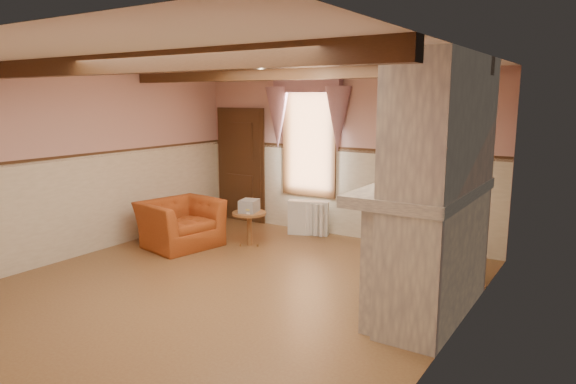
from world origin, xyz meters
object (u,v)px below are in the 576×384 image
Objects in this scene: side_table at (249,229)px; radiator at (308,218)px; oil_lamp at (435,169)px; mantel_clock at (440,170)px; armchair at (180,223)px; bowl at (426,181)px.

side_table is 1.18m from radiator.
oil_lamp is (2.69, -1.73, 1.26)m from radiator.
side_table is 2.29× the size of mantel_clock.
oil_lamp is at bearing -52.78° from radiator.
radiator is 3.32m from mantel_clock.
mantel_clock is (4.06, 0.22, 1.15)m from armchair.
oil_lamp reaches higher than armchair.
bowl is (4.06, -0.30, 1.09)m from armchair.
armchair is at bearing 175.71° from bowl.
armchair is 4.78× the size of mantel_clock.
side_table is at bearing 172.33° from mantel_clock.
side_table is 1.51× the size of bowl.
bowl reaches higher than side_table.
bowl is 0.52m from mantel_clock.
mantel_clock is at bearing -49.30° from radiator.
bowl is at bearing -90.00° from mantel_clock.
armchair is at bearing 179.89° from oil_lamp.
bowl reaches higher than armchair.
bowl is 1.30× the size of oil_lamp.
side_table is at bearing 163.34° from bowl.
oil_lamp is at bearing -78.97° from armchair.
side_table is 3.50m from bowl.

